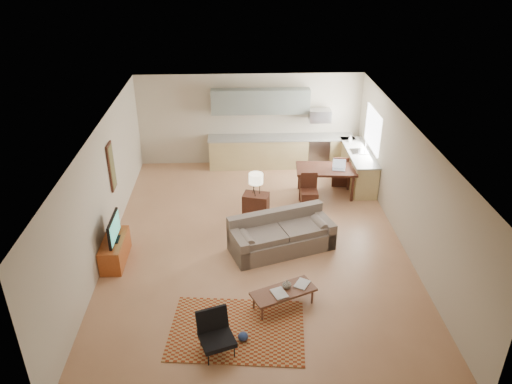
{
  "coord_description": "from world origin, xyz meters",
  "views": [
    {
      "loc": [
        -0.41,
        -9.39,
        6.21
      ],
      "look_at": [
        0.0,
        0.3,
        1.15
      ],
      "focal_mm": 35.0,
      "sensor_mm": 36.0,
      "label": 1
    }
  ],
  "objects_px": {
    "dining_table": "(325,182)",
    "coffee_table": "(283,298)",
    "tv_credenza": "(115,250)",
    "console_table": "(256,207)",
    "armchair": "(217,336)",
    "sofa": "(282,234)"
  },
  "relations": [
    {
      "from": "dining_table",
      "to": "tv_credenza",
      "type": "bearing_deg",
      "value": -146.11
    },
    {
      "from": "sofa",
      "to": "armchair",
      "type": "bearing_deg",
      "value": -132.86
    },
    {
      "from": "sofa",
      "to": "armchair",
      "type": "relative_size",
      "value": 3.27
    },
    {
      "from": "coffee_table",
      "to": "tv_credenza",
      "type": "distance_m",
      "value": 3.77
    },
    {
      "from": "console_table",
      "to": "armchair",
      "type": "bearing_deg",
      "value": -85.84
    },
    {
      "from": "tv_credenza",
      "to": "armchair",
      "type": "bearing_deg",
      "value": -50.58
    },
    {
      "from": "console_table",
      "to": "dining_table",
      "type": "height_order",
      "value": "dining_table"
    },
    {
      "from": "sofa",
      "to": "coffee_table",
      "type": "relative_size",
      "value": 1.93
    },
    {
      "from": "armchair",
      "to": "dining_table",
      "type": "xyz_separation_m",
      "value": [
        2.7,
        5.5,
        0.03
      ]
    },
    {
      "from": "sofa",
      "to": "console_table",
      "type": "height_order",
      "value": "sofa"
    },
    {
      "from": "armchair",
      "to": "dining_table",
      "type": "height_order",
      "value": "dining_table"
    },
    {
      "from": "tv_credenza",
      "to": "console_table",
      "type": "bearing_deg",
      "value": 27.51
    },
    {
      "from": "armchair",
      "to": "tv_credenza",
      "type": "bearing_deg",
      "value": 110.16
    },
    {
      "from": "sofa",
      "to": "tv_credenza",
      "type": "height_order",
      "value": "sofa"
    },
    {
      "from": "sofa",
      "to": "dining_table",
      "type": "relative_size",
      "value": 1.51
    },
    {
      "from": "armchair",
      "to": "console_table",
      "type": "xyz_separation_m",
      "value": [
        0.82,
        4.28,
        -0.01
      ]
    },
    {
      "from": "coffee_table",
      "to": "tv_credenza",
      "type": "relative_size",
      "value": 1.05
    },
    {
      "from": "coffee_table",
      "to": "sofa",
      "type": "bearing_deg",
      "value": 61.89
    },
    {
      "from": "coffee_table",
      "to": "armchair",
      "type": "relative_size",
      "value": 1.69
    },
    {
      "from": "coffee_table",
      "to": "dining_table",
      "type": "relative_size",
      "value": 0.78
    },
    {
      "from": "dining_table",
      "to": "console_table",
      "type": "bearing_deg",
      "value": -142.8
    },
    {
      "from": "dining_table",
      "to": "coffee_table",
      "type": "bearing_deg",
      "value": -104.69
    }
  ]
}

